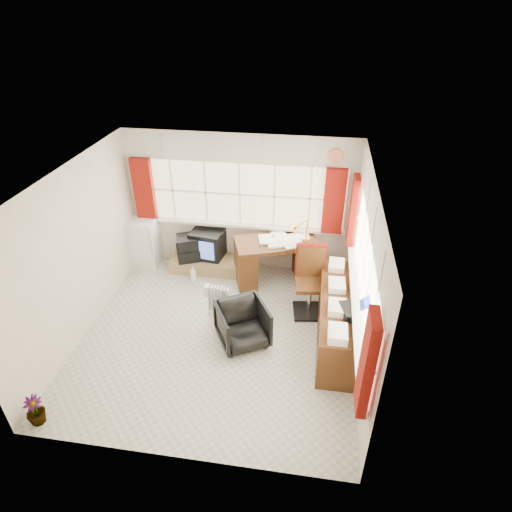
{
  "coord_description": "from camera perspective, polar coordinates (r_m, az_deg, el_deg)",
  "views": [
    {
      "loc": [
        1.3,
        -4.69,
        4.45
      ],
      "look_at": [
        0.5,
        0.55,
        1.13
      ],
      "focal_mm": 30.0,
      "sensor_mm": 36.0,
      "label": 1
    }
  ],
  "objects": [
    {
      "name": "credenza",
      "position": [
        6.37,
        10.64,
        -8.19
      ],
      "size": [
        0.5,
        2.0,
        0.85
      ],
      "color": "#4F2912",
      "rests_on": "ground"
    },
    {
      "name": "window_back",
      "position": [
        7.61,
        -2.13,
        4.65
      ],
      "size": [
        3.7,
        0.12,
        3.6
      ],
      "color": "#F9EEC5",
      "rests_on": "room_walls"
    },
    {
      "name": "mini_fridge",
      "position": [
        8.22,
        -14.69,
        1.92
      ],
      "size": [
        0.54,
        0.55,
        0.92
      ],
      "color": "white",
      "rests_on": "ground"
    },
    {
      "name": "crt_tv",
      "position": [
        7.85,
        -6.4,
        1.72
      ],
      "size": [
        0.64,
        0.6,
        0.51
      ],
      "color": "black",
      "rests_on": "tv_bench"
    },
    {
      "name": "radiator",
      "position": [
        6.84,
        -4.94,
        -6.31
      ],
      "size": [
        0.37,
        0.18,
        0.53
      ],
      "color": "white",
      "rests_on": "ground"
    },
    {
      "name": "office_chair",
      "position": [
        6.27,
        -1.79,
        -9.13
      ],
      "size": [
        0.94,
        0.95,
        0.64
      ],
      "primitive_type": "imported",
      "rotation": [
        0.0,
        0.0,
        0.51
      ],
      "color": "black",
      "rests_on": "ground"
    },
    {
      "name": "flower_vase",
      "position": [
        6.0,
        -27.38,
        -17.82
      ],
      "size": [
        0.28,
        0.28,
        0.4
      ],
      "primitive_type": "imported",
      "rotation": [
        0.0,
        0.0,
        0.33
      ],
      "color": "black",
      "rests_on": "ground"
    },
    {
      "name": "tv_bench",
      "position": [
        7.95,
        -6.21,
        -1.09
      ],
      "size": [
        1.4,
        0.5,
        0.25
      ],
      "primitive_type": "cube",
      "color": "tan",
      "rests_on": "ground"
    },
    {
      "name": "room_walls",
      "position": [
        5.69,
        -5.81,
        0.66
      ],
      "size": [
        4.0,
        4.0,
        4.0
      ],
      "color": "beige",
      "rests_on": "ground"
    },
    {
      "name": "spray_bottle_a",
      "position": [
        7.69,
        -8.38,
        -2.32
      ],
      "size": [
        0.15,
        0.15,
        0.3
      ],
      "primitive_type": "imported",
      "rotation": [
        0.0,
        0.0,
        0.36
      ],
      "color": "white",
      "rests_on": "ground"
    },
    {
      "name": "file_tray",
      "position": [
        5.87,
        12.64,
        -7.19
      ],
      "size": [
        0.35,
        0.41,
        0.12
      ],
      "primitive_type": "cube",
      "rotation": [
        0.0,
        0.0,
        0.28
      ],
      "color": "black",
      "rests_on": "credenza"
    },
    {
      "name": "overhead_cabinets",
      "position": [
        6.09,
        5.19,
        10.77
      ],
      "size": [
        3.98,
        3.98,
        0.48
      ],
      "color": "beige",
      "rests_on": "room_walls"
    },
    {
      "name": "desk_lamp",
      "position": [
        7.21,
        6.83,
        4.18
      ],
      "size": [
        0.17,
        0.15,
        0.43
      ],
      "color": "#F4A40A",
      "rests_on": "desk"
    },
    {
      "name": "ground",
      "position": [
        6.59,
        -5.09,
        -10.53
      ],
      "size": [
        4.0,
        4.0,
        0.0
      ],
      "primitive_type": "plane",
      "color": "beige",
      "rests_on": "ground"
    },
    {
      "name": "spray_bottle_b",
      "position": [
        7.05,
        -1.02,
        -5.96
      ],
      "size": [
        0.11,
        0.11,
        0.21
      ],
      "primitive_type": "imported",
      "rotation": [
        0.0,
        0.0,
        -0.13
      ],
      "color": "#94DCCC",
      "rests_on": "ground"
    },
    {
      "name": "window_right",
      "position": [
        5.89,
        13.28,
        -5.46
      ],
      "size": [
        0.12,
        3.7,
        3.6
      ],
      "color": "#F9EEC5",
      "rests_on": "room_walls"
    },
    {
      "name": "hifi_stack",
      "position": [
        7.84,
        -8.25,
        1.18
      ],
      "size": [
        0.74,
        0.61,
        0.45
      ],
      "color": "black",
      "rests_on": "tv_bench"
    },
    {
      "name": "desk",
      "position": [
        7.46,
        2.72,
        -0.39
      ],
      "size": [
        1.55,
        1.11,
        0.85
      ],
      "color": "#4F2912",
      "rests_on": "ground"
    },
    {
      "name": "curtains",
      "position": [
        6.37,
        4.32,
        3.95
      ],
      "size": [
        3.83,
        3.83,
        1.15
      ],
      "color": "maroon",
      "rests_on": "room_walls"
    },
    {
      "name": "task_chair",
      "position": [
        6.76,
        7.21,
        -2.8
      ],
      "size": [
        0.54,
        0.57,
        1.15
      ],
      "color": "black",
      "rests_on": "ground"
    }
  ]
}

